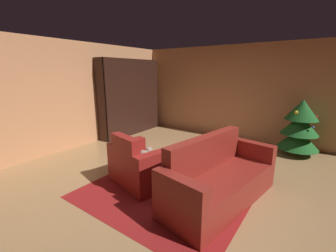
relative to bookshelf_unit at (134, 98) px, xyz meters
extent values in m
plane|color=#A67D50|center=(2.94, -1.98, -1.08)|extent=(7.69, 7.69, 0.00)
cube|color=tan|center=(2.94, 1.25, 0.21)|extent=(6.48, 0.06, 2.59)
cube|color=tan|center=(-0.27, -1.98, 0.21)|extent=(0.06, 6.53, 2.59)
cube|color=maroon|center=(2.91, -2.20, -1.08)|extent=(2.47, 2.52, 0.01)
cube|color=black|center=(0.15, -0.14, 0.03)|extent=(0.03, 2.19, 2.23)
cube|color=black|center=(-0.03, 0.94, 0.03)|extent=(0.39, 0.03, 2.23)
cube|color=black|center=(-0.03, -1.22, 0.03)|extent=(0.39, 0.03, 2.23)
cube|color=black|center=(-0.03, -0.14, -1.07)|extent=(0.36, 2.14, 0.03)
cube|color=black|center=(-0.03, -0.14, -0.70)|extent=(0.36, 2.14, 0.03)
cube|color=black|center=(-0.03, -0.14, -0.34)|extent=(0.36, 2.14, 0.02)
cube|color=black|center=(-0.03, -0.14, 0.03)|extent=(0.36, 2.14, 0.02)
cube|color=black|center=(-0.03, -0.14, 0.40)|extent=(0.36, 2.14, 0.02)
cube|color=black|center=(-0.03, -0.14, 0.77)|extent=(0.36, 2.14, 0.02)
cube|color=black|center=(-0.03, -0.14, 1.13)|extent=(0.36, 2.14, 0.03)
cube|color=black|center=(-0.18, -0.14, -0.40)|extent=(0.05, 0.94, 0.59)
cube|color=black|center=(-0.15, -0.14, -0.40)|extent=(0.03, 0.97, 0.62)
cube|color=purple|center=(-0.08, 0.89, -0.92)|extent=(0.27, 0.05, 0.28)
cube|color=#4A372D|center=(-0.07, 0.84, -0.94)|extent=(0.28, 0.04, 0.22)
cube|color=orange|center=(-0.12, 0.80, -0.90)|extent=(0.19, 0.03, 0.31)
cube|color=orange|center=(-0.09, 0.76, -0.96)|extent=(0.25, 0.04, 0.20)
cube|color=#915197|center=(-0.09, 0.72, -0.92)|extent=(0.24, 0.03, 0.28)
cube|color=gold|center=(-0.09, 0.68, -0.90)|extent=(0.25, 0.03, 0.31)
cube|color=red|center=(-0.10, 0.65, -0.94)|extent=(0.21, 0.03, 0.24)
cube|color=#AAB499|center=(-0.08, 0.60, -0.94)|extent=(0.26, 0.04, 0.23)
cube|color=#46311D|center=(-0.09, 0.87, 0.19)|extent=(0.24, 0.04, 0.30)
cube|color=orange|center=(-0.10, 0.82, 0.18)|extent=(0.22, 0.03, 0.26)
cube|color=#2F714C|center=(-0.09, 0.78, 0.19)|extent=(0.25, 0.04, 0.29)
cube|color=#126381|center=(-0.11, 0.73, 0.16)|extent=(0.20, 0.04, 0.23)
cube|color=red|center=(-0.07, 0.69, 0.16)|extent=(0.28, 0.05, 0.23)
cube|color=navy|center=(-0.08, 0.64, 0.17)|extent=(0.26, 0.03, 0.25)
cube|color=tan|center=(-0.11, 0.60, 0.18)|extent=(0.20, 0.04, 0.28)
cube|color=#BAADA2|center=(-0.11, 0.55, 0.15)|extent=(0.20, 0.03, 0.20)
cube|color=tan|center=(-0.08, 0.51, 0.19)|extent=(0.26, 0.03, 0.30)
cube|color=gold|center=(-0.11, 0.88, 0.52)|extent=(0.20, 0.04, 0.22)
cube|color=red|center=(-0.08, 0.83, 0.51)|extent=(0.26, 0.05, 0.19)
cube|color=#B93224|center=(-0.12, 0.78, 0.52)|extent=(0.17, 0.04, 0.22)
cube|color=#7F4C9C|center=(-0.12, 0.74, 0.55)|extent=(0.18, 0.04, 0.28)
cube|color=#40724A|center=(-0.09, 0.68, 0.52)|extent=(0.24, 0.05, 0.21)
cube|color=#2C7A3A|center=(-0.07, 0.64, 0.51)|extent=(0.27, 0.03, 0.21)
cube|color=orange|center=(-0.12, 0.60, 0.52)|extent=(0.19, 0.03, 0.23)
cube|color=#88498A|center=(-0.12, 0.87, 0.91)|extent=(0.18, 0.05, 0.26)
cube|color=#422623|center=(-0.08, 0.81, 0.87)|extent=(0.26, 0.04, 0.19)
cube|color=#167D84|center=(-0.10, 0.77, 0.89)|extent=(0.23, 0.03, 0.22)
cube|color=#0C6896|center=(-0.11, 0.73, 0.89)|extent=(0.20, 0.04, 0.22)
cube|color=red|center=(-0.11, 0.69, 0.92)|extent=(0.20, 0.03, 0.28)
cube|color=#1B518C|center=(-0.09, 0.65, 0.90)|extent=(0.24, 0.04, 0.25)
cube|color=#B43519|center=(-0.09, 0.60, 0.93)|extent=(0.25, 0.04, 0.30)
cube|color=maroon|center=(2.38, -2.40, -0.88)|extent=(0.79, 0.83, 0.40)
cube|color=maroon|center=(2.32, -2.67, -0.43)|extent=(0.66, 0.30, 0.49)
cube|color=maroon|center=(2.78, -2.50, -0.74)|extent=(0.33, 0.72, 0.67)
cube|color=maroon|center=(1.99, -2.31, -0.74)|extent=(0.33, 0.72, 0.67)
ellipsoid|color=gray|center=(2.42, -2.34, -0.59)|extent=(0.31, 0.24, 0.18)
sphere|color=gray|center=(2.42, -2.21, -0.53)|extent=(0.13, 0.13, 0.13)
cube|color=maroon|center=(3.72, -2.12, -0.87)|extent=(1.05, 1.79, 0.42)
cube|color=maroon|center=(3.42, -2.07, -0.40)|extent=(0.46, 1.69, 0.52)
cube|color=maroon|center=(3.56, -3.03, -0.73)|extent=(0.79, 0.30, 0.71)
cube|color=maroon|center=(3.88, -1.21, -0.73)|extent=(0.79, 0.30, 0.71)
cylinder|color=black|center=(3.22, -2.09, -0.87)|extent=(0.04, 0.04, 0.43)
cylinder|color=black|center=(2.97, -1.92, -0.87)|extent=(0.04, 0.04, 0.43)
cylinder|color=black|center=(2.97, -2.24, -0.87)|extent=(0.04, 0.04, 0.43)
cylinder|color=silver|center=(3.05, -2.08, -0.64)|extent=(0.64, 0.64, 0.02)
cube|color=navy|center=(3.00, -2.14, -0.61)|extent=(0.17, 0.15, 0.03)
cube|color=#397F52|center=(3.01, -2.12, -0.59)|extent=(0.19, 0.15, 0.02)
cube|color=gray|center=(3.02, -2.13, -0.57)|extent=(0.19, 0.13, 0.02)
cube|color=#3F4F94|center=(3.01, -2.12, -0.55)|extent=(0.16, 0.15, 0.02)
cube|color=#378555|center=(3.01, -2.13, -0.53)|extent=(0.20, 0.11, 0.02)
cylinder|color=maroon|center=(3.10, -2.25, -0.52)|extent=(0.06, 0.06, 0.21)
cylinder|color=maroon|center=(3.10, -2.25, -0.38)|extent=(0.03, 0.03, 0.07)
cylinder|color=brown|center=(4.42, 0.71, -1.01)|extent=(0.08, 0.08, 0.15)
cone|color=#1C5A22|center=(4.42, 0.71, -0.71)|extent=(0.88, 0.88, 0.45)
cone|color=#1C5A22|center=(4.42, 0.71, -0.37)|extent=(0.79, 0.79, 0.45)
cone|color=#1C5A22|center=(4.42, 0.71, -0.03)|extent=(0.69, 0.69, 0.45)
sphere|color=blue|center=(4.40, 0.99, -0.16)|extent=(0.07, 0.07, 0.07)
sphere|color=blue|center=(4.21, 1.00, -0.80)|extent=(0.05, 0.05, 0.05)
sphere|color=red|center=(4.26, 0.94, -0.16)|extent=(0.08, 0.08, 0.08)
sphere|color=blue|center=(4.68, 0.52, -0.36)|extent=(0.05, 0.05, 0.05)
sphere|color=red|center=(4.70, 0.73, -0.17)|extent=(0.06, 0.06, 0.06)
sphere|color=yellow|center=(4.33, 0.45, -0.06)|extent=(0.08, 0.08, 0.08)
camera|label=1|loc=(4.79, -4.99, 0.80)|focal=23.76mm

